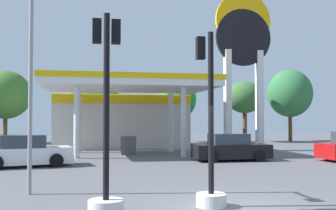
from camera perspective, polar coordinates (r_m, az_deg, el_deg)
ground_plane at (r=10.25m, az=8.68°, el=-14.14°), size 90.00×90.00×0.00m
gas_station at (r=30.69m, az=-6.67°, el=-1.69°), size 10.09×14.07×4.61m
station_pole_sign at (r=28.27m, az=10.56°, el=7.50°), size 3.89×0.56×10.82m
car_0 at (r=21.26m, az=8.82°, el=-6.05°), size 3.94×1.84×1.40m
car_2 at (r=19.54m, az=-19.45°, el=-6.28°), size 4.27×2.47×1.44m
traffic_signal_0 at (r=9.41m, az=-8.71°, el=-6.41°), size 0.81×0.81×4.59m
traffic_signal_1 at (r=10.17m, az=5.91°, el=-7.48°), size 0.75×0.75×4.34m
tree_1 at (r=38.27m, az=-21.89°, el=1.33°), size 4.39×4.39×6.39m
tree_2 at (r=37.31m, az=-10.38°, el=1.71°), size 4.40×4.40×6.47m
tree_3 at (r=37.36m, az=1.19°, el=0.81°), size 3.66×3.66×5.88m
tree_4 at (r=38.29m, az=10.74°, el=1.06°), size 3.49×3.49×5.66m
tree_5 at (r=40.67m, az=16.78°, el=1.56°), size 4.26×4.26×6.88m
corner_streetlamp at (r=12.24m, az=-18.89°, el=6.31°), size 0.24×1.48×6.43m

